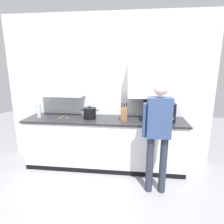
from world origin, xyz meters
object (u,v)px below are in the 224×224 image
object	(u,v)px
stock_pot	(90,113)
wooden_spoon	(65,118)
knife_block	(124,114)
person_figure	(158,129)
microwave_oven	(157,111)
thermos_flask	(39,111)

from	to	relation	value
stock_pot	wooden_spoon	bearing A→B (deg)	-176.29
wooden_spoon	knife_block	distance (m)	1.13
wooden_spoon	person_figure	distance (m)	1.78
microwave_oven	stock_pot	xyz separation A→B (m)	(-1.23, -0.04, -0.06)
microwave_oven	thermos_flask	distance (m)	2.22
microwave_oven	stock_pot	distance (m)	1.23
stock_pot	knife_block	size ratio (longest dim) A/B	1.01
microwave_oven	thermos_flask	bearing A→B (deg)	-178.11
thermos_flask	wooden_spoon	bearing A→B (deg)	-0.17
wooden_spoon	person_figure	world-z (taller)	person_figure
knife_block	person_figure	xyz separation A→B (m)	(0.53, -0.62, -0.05)
wooden_spoon	knife_block	size ratio (longest dim) A/B	0.62
stock_pot	person_figure	xyz separation A→B (m)	(1.17, -0.67, -0.03)
stock_pot	thermos_flask	distance (m)	0.99
stock_pot	wooden_spoon	distance (m)	0.49
knife_block	wooden_spoon	bearing A→B (deg)	178.79
microwave_oven	knife_block	world-z (taller)	microwave_oven
knife_block	stock_pot	bearing A→B (deg)	175.12
knife_block	thermos_flask	world-z (taller)	knife_block
stock_pot	knife_block	distance (m)	0.65
wooden_spoon	thermos_flask	world-z (taller)	thermos_flask
wooden_spoon	person_figure	bearing A→B (deg)	-21.15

